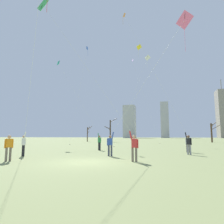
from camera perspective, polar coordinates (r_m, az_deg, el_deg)
The scene contains 18 objects.
ground_plane at distance 11.89m, azimuth -7.53°, elevation -14.65°, with size 400.00×400.00×0.00m, color #848E56.
kite_flyer_midfield_right_pink at distance 14.82m, azimuth 4.23°, elevation -1.68°, with size 6.77×0.70×11.00m.
kite_flyer_midfield_left_green at distance 12.62m, azimuth -2.18°, elevation 3.46°, with size 8.15×0.69×12.67m.
kite_flyer_midfield_center_orange at distance 18.29m, azimuth 18.81°, elevation -2.15°, with size 7.29×8.63×19.37m.
kite_flyer_far_back_red at distance 15.34m, azimuth -23.97°, elevation 1.33°, with size 4.07×4.54×12.40m.
kite_flyer_foreground_right_teal at distance 23.80m, azimuth -7.17°, elevation -2.37°, with size 12.44×11.75×15.94m.
bystander_watching_nearby at distance 13.67m, azimuth -28.52°, elevation -9.06°, with size 0.37×0.42×1.62m.
bystander_far_off_by_trees at distance 19.78m, azimuth 21.83°, elevation -8.58°, with size 0.50×0.27×1.62m.
distant_kite_high_overhead_white at distance 31.86m, azimuth 9.78°, elevation 13.59°, with size 5.45×3.18×14.63m.
distant_kite_low_near_trees_purple at distance 45.79m, azimuth 7.27°, elevation 12.03°, with size 6.00×4.67×19.95m.
distant_kite_drifting_right_blue at distance 35.91m, azimuth -8.18°, elevation 14.61°, with size 4.25×2.41×17.64m.
distant_kite_drifting_left_yellow at distance 43.60m, azimuth 8.04°, elevation 17.22°, with size 1.71×2.16×21.45m.
bare_tree_leftmost at distance 53.81m, azimuth -7.27°, elevation -6.33°, with size 1.11×2.00×4.39m.
bare_tree_right_of_center at distance 53.23m, azimuth 27.72°, elevation -5.32°, with size 2.12×1.89×4.90m.
bare_tree_far_right_edge at distance 50.36m, azimuth -0.54°, elevation -5.49°, with size 3.11×2.20×6.28m.
skyline_short_annex at distance 170.12m, azimuth 30.32°, elevation -0.46°, with size 8.11×10.98×45.96m.
skyline_wide_slab at distance 157.16m, azimuth 5.29°, elevation -2.91°, with size 9.47×10.67×26.49m.
skyline_squat_block at distance 169.33m, azimuth 15.47°, elevation -2.34°, with size 6.62×11.49×30.34m.
Camera 1 is at (4.39, -10.93, 1.55)m, focal length 30.53 mm.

